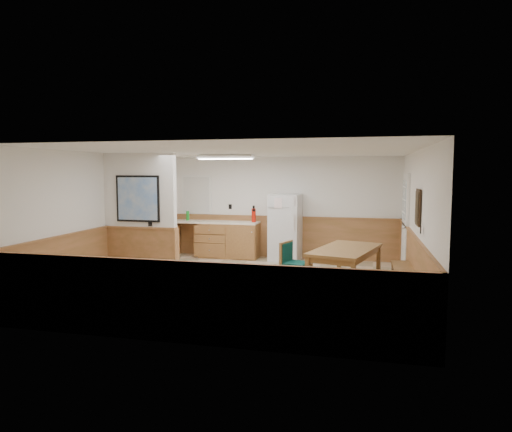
% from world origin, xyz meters
% --- Properties ---
extents(ground, '(6.00, 6.00, 0.00)m').
position_xyz_m(ground, '(0.00, 0.00, 0.00)').
color(ground, beige).
rests_on(ground, ground).
extents(ceiling, '(6.00, 6.00, 0.02)m').
position_xyz_m(ceiling, '(0.00, 0.00, 2.50)').
color(ceiling, silver).
rests_on(ceiling, back_wall).
extents(back_wall, '(6.00, 0.02, 2.50)m').
position_xyz_m(back_wall, '(0.00, 3.00, 1.25)').
color(back_wall, white).
rests_on(back_wall, ground).
extents(right_wall, '(0.02, 6.00, 2.50)m').
position_xyz_m(right_wall, '(3.00, 0.00, 1.25)').
color(right_wall, white).
rests_on(right_wall, ground).
extents(left_wall, '(0.02, 6.00, 2.50)m').
position_xyz_m(left_wall, '(-3.00, 0.00, 1.25)').
color(left_wall, white).
rests_on(left_wall, ground).
extents(wainscot_back, '(6.00, 0.04, 1.00)m').
position_xyz_m(wainscot_back, '(0.00, 2.98, 0.50)').
color(wainscot_back, '#B37247').
rests_on(wainscot_back, ground).
extents(wainscot_right, '(0.04, 6.00, 1.00)m').
position_xyz_m(wainscot_right, '(2.98, 0.00, 0.50)').
color(wainscot_right, '#B37247').
rests_on(wainscot_right, ground).
extents(wainscot_left, '(0.04, 6.00, 1.00)m').
position_xyz_m(wainscot_left, '(-2.98, 0.00, 0.50)').
color(wainscot_left, '#B37247').
rests_on(wainscot_left, ground).
extents(partition_wall, '(1.50, 0.20, 2.50)m').
position_xyz_m(partition_wall, '(-2.25, 0.19, 1.23)').
color(partition_wall, white).
rests_on(partition_wall, ground).
extents(kitchen_counter, '(2.20, 0.61, 1.00)m').
position_xyz_m(kitchen_counter, '(-1.21, 2.68, 0.46)').
color(kitchen_counter, olive).
rests_on(kitchen_counter, ground).
extents(exterior_door, '(0.07, 1.02, 2.15)m').
position_xyz_m(exterior_door, '(2.96, 1.90, 1.05)').
color(exterior_door, white).
rests_on(exterior_door, ground).
extents(kitchen_window, '(0.80, 0.04, 1.00)m').
position_xyz_m(kitchen_window, '(-2.10, 2.98, 1.55)').
color(kitchen_window, white).
rests_on(kitchen_window, back_wall).
extents(wall_painting, '(0.04, 0.50, 0.60)m').
position_xyz_m(wall_painting, '(2.97, -0.30, 1.55)').
color(wall_painting, '#312213').
rests_on(wall_painting, right_wall).
extents(fluorescent_fixture, '(1.20, 0.30, 0.09)m').
position_xyz_m(fluorescent_fixture, '(-0.80, 1.30, 2.45)').
color(fluorescent_fixture, white).
rests_on(fluorescent_fixture, ceiling).
extents(refrigerator, '(0.75, 0.74, 1.60)m').
position_xyz_m(refrigerator, '(0.28, 2.63, 0.80)').
color(refrigerator, silver).
rests_on(refrigerator, ground).
extents(dining_table, '(1.36, 2.00, 0.75)m').
position_xyz_m(dining_table, '(1.81, 0.20, 0.66)').
color(dining_table, olive).
rests_on(dining_table, ground).
extents(dining_bench, '(0.32, 1.48, 0.45)m').
position_xyz_m(dining_bench, '(2.80, 0.10, 0.34)').
color(dining_bench, olive).
rests_on(dining_bench, ground).
extents(dining_chair, '(0.75, 0.61, 0.85)m').
position_xyz_m(dining_chair, '(0.83, 0.08, 0.49)').
color(dining_chair, olive).
rests_on(dining_chair, ground).
extents(fire_extinguisher, '(0.13, 0.13, 0.41)m').
position_xyz_m(fire_extinguisher, '(-0.52, 2.71, 1.08)').
color(fire_extinguisher, red).
rests_on(fire_extinguisher, kitchen_counter).
extents(soap_bottle, '(0.08, 0.08, 0.24)m').
position_xyz_m(soap_bottle, '(-2.25, 2.72, 1.02)').
color(soap_bottle, green).
rests_on(soap_bottle, kitchen_counter).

